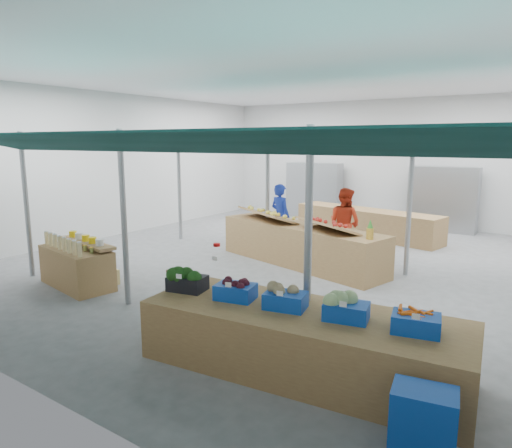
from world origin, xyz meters
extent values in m
plane|color=slate|center=(0.00, 0.00, 0.00)|extent=(13.00, 13.00, 0.00)
plane|color=silver|center=(0.00, 0.00, 4.20)|extent=(13.00, 13.00, 0.00)
plane|color=silver|center=(0.00, 6.50, 2.10)|extent=(12.00, 0.00, 12.00)
plane|color=silver|center=(-6.00, 0.00, 2.10)|extent=(0.00, 13.00, 13.00)
cylinder|color=gray|center=(-4.00, -4.00, 1.50)|extent=(0.10, 0.10, 3.00)
cylinder|color=gray|center=(-4.00, 0.50, 1.50)|extent=(0.10, 0.10, 3.00)
cylinder|color=gray|center=(-1.00, -4.00, 1.50)|extent=(0.10, 0.10, 3.00)
cylinder|color=gray|center=(-1.00, 0.50, 1.50)|extent=(0.10, 0.10, 3.00)
cylinder|color=gray|center=(2.50, -4.00, 1.50)|extent=(0.10, 0.10, 3.00)
cylinder|color=gray|center=(2.50, 0.50, 1.50)|extent=(0.10, 0.10, 3.00)
cylinder|color=gray|center=(0.75, -4.00, 2.85)|extent=(10.00, 0.06, 0.06)
cylinder|color=gray|center=(0.75, 0.50, 2.85)|extent=(10.00, 0.06, 0.06)
cube|color=#0A2B28|center=(0.75, -4.65, 2.78)|extent=(9.50, 1.28, 0.30)
cube|color=#0A2B28|center=(0.75, -3.35, 2.78)|extent=(9.50, 1.28, 0.30)
cube|color=#0A2B28|center=(0.75, -0.15, 2.78)|extent=(9.50, 1.28, 0.30)
cube|color=#0A2B28|center=(0.75, 1.15, 2.78)|extent=(9.50, 1.28, 0.30)
cube|color=#B23F33|center=(-2.50, 6.00, 1.00)|extent=(2.00, 0.50, 2.00)
cube|color=#B23F33|center=(2.00, 6.00, 1.00)|extent=(2.00, 0.50, 2.00)
cube|color=brown|center=(-2.58, -3.90, 0.38)|extent=(1.81, 1.04, 0.76)
cube|color=#997247|center=(-2.54, -3.66, 0.83)|extent=(1.74, 0.62, 0.06)
cube|color=brown|center=(2.63, -4.38, 0.38)|extent=(4.07, 1.73, 0.77)
cube|color=brown|center=(0.23, -0.01, 0.46)|extent=(4.40, 2.06, 0.92)
cube|color=brown|center=(0.35, 3.84, 0.41)|extent=(4.61, 1.81, 0.81)
cube|color=#0F41A8|center=(4.29, -5.19, 0.33)|extent=(0.61, 0.48, 0.66)
imported|color=#192EA3|center=(-0.97, 1.09, 0.86)|extent=(0.71, 0.55, 1.71)
imported|color=red|center=(0.83, 1.09, 0.86)|extent=(0.97, 0.84, 1.71)
cube|color=black|center=(0.94, -4.56, 0.87)|extent=(0.56, 0.45, 0.20)
cube|color=white|center=(0.99, -4.78, 1.03)|extent=(0.08, 0.03, 0.06)
cube|color=#0F41A8|center=(1.71, -4.48, 0.87)|extent=(0.56, 0.45, 0.20)
cube|color=white|center=(1.75, -4.70, 1.03)|extent=(0.08, 0.03, 0.06)
cube|color=#0F41A8|center=(2.42, -4.41, 0.87)|extent=(0.56, 0.45, 0.20)
cube|color=white|center=(2.46, -4.62, 1.03)|extent=(0.08, 0.03, 0.06)
cube|color=#0F41A8|center=(3.18, -4.32, 0.87)|extent=(0.56, 0.45, 0.20)
cube|color=white|center=(3.23, -4.54, 1.03)|extent=(0.08, 0.03, 0.06)
cube|color=#0F41A8|center=(3.94, -4.24, 0.87)|extent=(0.56, 0.45, 0.20)
cube|color=white|center=(3.99, -4.45, 1.03)|extent=(0.08, 0.03, 0.06)
sphere|color=brown|center=(0.79, -4.71, 1.01)|extent=(0.09, 0.09, 0.09)
sphere|color=brown|center=(0.74, -4.73, 1.05)|extent=(0.06, 0.06, 0.06)
cylinder|color=#B10B0C|center=(0.42, -3.28, 1.10)|extent=(0.12, 0.12, 0.05)
cube|color=white|center=(0.42, -3.34, 0.88)|extent=(0.10, 0.01, 0.07)
cube|color=#997247|center=(-0.79, 0.15, 1.04)|extent=(1.99, 1.52, 0.26)
cube|color=#997247|center=(1.04, -0.33, 1.04)|extent=(1.64, 1.32, 0.26)
cylinder|color=#8C6019|center=(2.07, -0.59, 1.03)|extent=(0.14, 0.14, 0.22)
cone|color=#26661E|center=(2.07, -0.59, 1.22)|extent=(0.12, 0.12, 0.18)
camera|label=1|loc=(5.11, -9.03, 2.79)|focal=32.00mm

